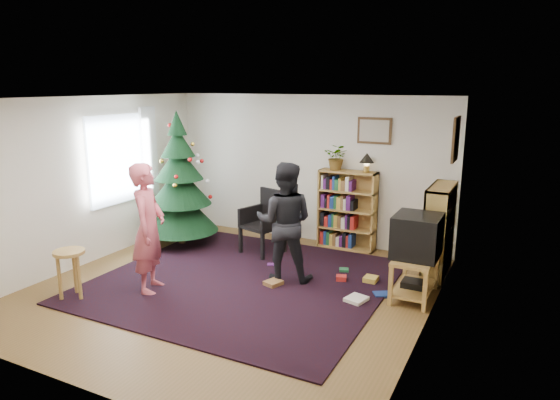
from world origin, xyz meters
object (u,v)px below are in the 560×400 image
at_px(tv_stand, 415,273).
at_px(armchair, 266,219).
at_px(person_standing, 149,228).
at_px(bookshelf_right, 439,230).
at_px(stool, 70,262).
at_px(table_lamp, 367,159).
at_px(christmas_tree, 180,190).
at_px(bookshelf_back, 347,209).
at_px(crt_tv, 417,236).
at_px(picture_back, 374,131).
at_px(person_by_chair, 285,222).
at_px(picture_right, 456,139).
at_px(potted_plant, 337,157).

relative_size(tv_stand, armchair, 0.83).
bearing_deg(person_standing, bookshelf_right, -77.33).
relative_size(stool, table_lamp, 2.06).
bearing_deg(christmas_tree, bookshelf_back, 22.59).
relative_size(bookshelf_right, tv_stand, 1.53).
distance_m(bookshelf_right, crt_tv, 0.95).
distance_m(picture_back, person_by_chair, 2.26).
bearing_deg(person_standing, armchair, -38.54).
relative_size(crt_tv, stool, 0.96).
height_order(bookshelf_back, armchair, bookshelf_back).
bearing_deg(armchair, crt_tv, 0.67).
height_order(picture_right, table_lamp, picture_right).
height_order(bookshelf_right, table_lamp, table_lamp).
distance_m(armchair, potted_plant, 1.53).
xyz_separation_m(bookshelf_right, tv_stand, (-0.12, -0.93, -0.34)).
distance_m(christmas_tree, crt_tv, 4.03).
xyz_separation_m(armchair, potted_plant, (0.91, 0.77, 0.96)).
distance_m(crt_tv, armchair, 2.65).
height_order(picture_back, potted_plant, picture_back).
bearing_deg(crt_tv, tv_stand, -0.00).
distance_m(picture_right, bookshelf_back, 2.20).
xyz_separation_m(picture_right, armchair, (-2.80, -0.18, -1.40)).
relative_size(christmas_tree, bookshelf_back, 1.74).
xyz_separation_m(picture_right, bookshelf_back, (-1.69, 0.59, -1.29)).
distance_m(potted_plant, table_lamp, 0.50).
bearing_deg(person_standing, picture_back, -57.16).
bearing_deg(picture_back, person_by_chair, -110.05).
bearing_deg(person_by_chair, crt_tv, 170.71).
distance_m(picture_back, potted_plant, 0.73).
relative_size(tv_stand, person_by_chair, 0.51).
xyz_separation_m(bookshelf_right, table_lamp, (-1.26, 0.56, 0.85)).
distance_m(person_by_chair, table_lamp, 1.94).
bearing_deg(bookshelf_right, table_lamp, 65.98).
bearing_deg(crt_tv, bookshelf_back, 133.84).
xyz_separation_m(bookshelf_right, potted_plant, (-1.76, 0.56, 0.85)).
xyz_separation_m(bookshelf_right, person_standing, (-3.27, -2.28, 0.19)).
bearing_deg(armchair, potted_plant, 56.92).
relative_size(christmas_tree, armchair, 2.21).
height_order(bookshelf_right, crt_tv, bookshelf_right).
distance_m(christmas_tree, stool, 2.47).
bearing_deg(stool, armchair, 63.97).
xyz_separation_m(stool, table_lamp, (2.74, 3.49, 1.01)).
bearing_deg(picture_back, stool, -127.65).
distance_m(christmas_tree, person_by_chair, 2.36).
bearing_deg(bookshelf_right, picture_right, -102.82).
bearing_deg(picture_back, christmas_tree, -157.69).
xyz_separation_m(picture_right, person_standing, (-3.40, -2.25, -1.10)).
bearing_deg(christmas_tree, table_lamp, 20.43).
distance_m(christmas_tree, person_standing, 1.97).
bearing_deg(picture_right, tv_stand, -105.80).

